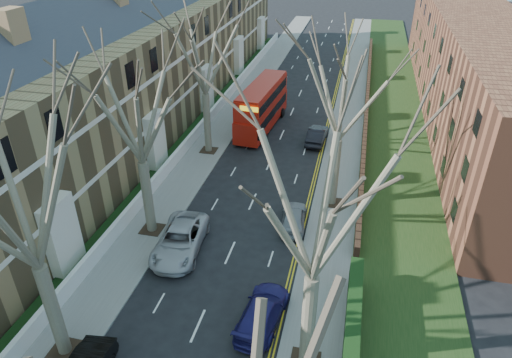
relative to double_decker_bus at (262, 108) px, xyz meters
The scene contains 16 objects.
pavement_left 6.48m from the double_decker_bus, 127.84° to the left, with size 3.00×102.00×0.12m, color slate.
pavement_right 9.78m from the double_decker_bus, 30.51° to the left, with size 3.00×102.00×0.12m, color slate.
terrace_left 12.32m from the double_decker_bus, 164.58° to the right, with size 9.70×78.00×13.60m.
flats_right 21.78m from the double_decker_bus, 24.20° to the left, with size 13.97×54.00×10.00m.
front_wall_left 6.44m from the double_decker_bus, 149.84° to the right, with size 0.30×78.00×1.00m.
grass_verge_right 13.77m from the double_decker_bus, 20.86° to the left, with size 6.00×102.00×0.06m.
tree_left_mid 29.32m from the double_decker_bus, 97.02° to the right, with size 10.50×10.50×14.71m.
tree_left_far 19.80m from the double_decker_bus, 100.82° to the right, with size 10.15×10.15×14.22m.
tree_left_dist 10.25m from the double_decker_bus, 119.43° to the right, with size 10.50×10.50×14.71m.
tree_right_mid 28.32m from the double_decker_bus, 73.13° to the right, with size 10.50×10.50×14.71m.
tree_right_far 16.16m from the double_decker_bus, 56.86° to the right, with size 10.15×10.15×14.22m.
double_decker_bus is the anchor object (origin of this frame).
car_left_far 19.68m from the double_decker_bus, 92.46° to the right, with size 2.64×5.73×1.59m, color #AFAFB5.
car_right_near 24.77m from the double_decker_bus, 77.35° to the right, with size 1.94×4.77×1.39m, color navy.
car_right_mid 16.49m from the double_decker_bus, 69.95° to the right, with size 1.62×4.02×1.37m, color gray.
car_right_far 6.15m from the double_decker_bus, 19.48° to the right, with size 1.52×4.35×1.43m, color black.
Camera 1 is at (6.68, -6.33, 18.43)m, focal length 32.00 mm.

